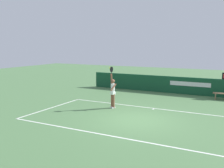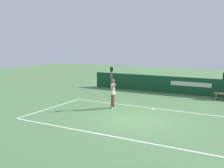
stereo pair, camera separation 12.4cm
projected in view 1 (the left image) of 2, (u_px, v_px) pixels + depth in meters
ground_plane at (137, 120)px, 13.09m from camera, size 60.00×60.00×0.00m
court_lines at (137, 120)px, 13.10m from camera, size 11.06×5.45×0.00m
back_wall at (178, 85)px, 20.07m from camera, size 14.53×0.18×1.30m
tennis_player at (113, 91)px, 15.40m from camera, size 0.48×0.47×2.48m
tennis_ball at (110, 68)px, 15.07m from camera, size 0.07×0.07×0.07m
courtside_bench_near at (224, 95)px, 17.75m from camera, size 1.49×0.41×0.47m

